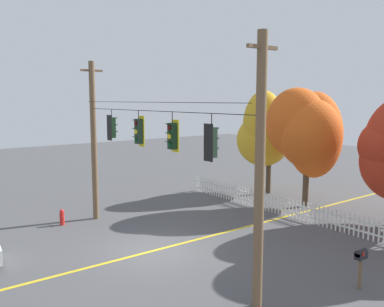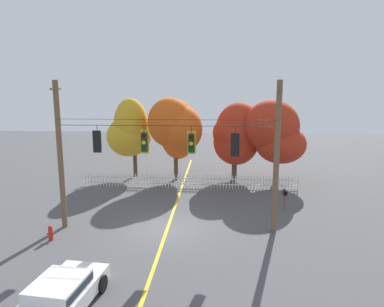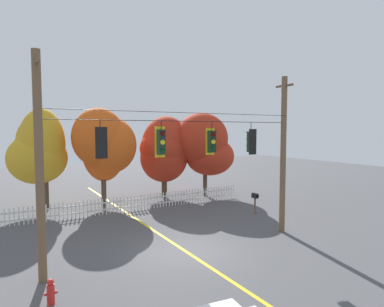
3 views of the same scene
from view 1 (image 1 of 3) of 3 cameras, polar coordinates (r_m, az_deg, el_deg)
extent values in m
plane|color=#4C4C4F|center=(16.73, -5.20, -13.28)|extent=(80.00, 80.00, 0.00)
cube|color=gold|center=(16.73, -5.20, -13.27)|extent=(0.16, 36.00, 0.01)
cylinder|color=brown|center=(20.68, -13.49, 1.62)|extent=(0.28, 0.28, 7.76)
cylinder|color=brown|center=(11.49, 9.38, -2.86)|extent=(0.28, 0.28, 7.76)
cube|color=brown|center=(20.63, -13.79, 11.14)|extent=(0.10, 1.10, 0.10)
cube|color=brown|center=(11.39, 9.76, 14.39)|extent=(0.10, 1.10, 0.10)
cylinder|color=black|center=(15.65, -5.44, 5.91)|extent=(10.91, 0.02, 0.02)
cylinder|color=black|center=(15.52, -6.25, 7.11)|extent=(10.91, 0.02, 0.02)
cylinder|color=black|center=(18.74, -11.12, 5.50)|extent=(0.03, 0.03, 0.36)
cube|color=black|center=(18.72, -11.43, 3.53)|extent=(0.43, 0.02, 1.14)
cube|color=black|center=(18.78, -11.07, 3.55)|extent=(0.30, 0.24, 0.92)
cylinder|color=#410706|center=(18.82, -10.72, 4.50)|extent=(0.20, 0.03, 0.20)
cube|color=black|center=(18.83, -10.61, 4.86)|extent=(0.22, 0.12, 0.06)
cylinder|color=yellow|center=(18.84, -10.70, 3.58)|extent=(0.20, 0.03, 0.20)
cube|color=black|center=(18.85, -10.59, 3.93)|extent=(0.22, 0.12, 0.06)
cylinder|color=#073513|center=(18.86, -10.68, 2.65)|extent=(0.20, 0.03, 0.20)
cube|color=black|center=(18.87, -10.56, 3.01)|extent=(0.22, 0.12, 0.06)
cylinder|color=black|center=(16.62, -7.46, 5.38)|extent=(0.03, 0.03, 0.34)
cube|color=yellow|center=(16.72, -7.03, 3.10)|extent=(0.43, 0.02, 1.24)
cube|color=#1E3323|center=(16.65, -7.42, 3.08)|extent=(0.30, 0.24, 1.00)
cylinder|color=#410706|center=(16.56, -7.84, 4.20)|extent=(0.20, 0.03, 0.20)
cube|color=#1E3323|center=(16.54, -7.99, 4.59)|extent=(0.22, 0.12, 0.06)
cylinder|color=yellow|center=(16.59, -7.82, 3.05)|extent=(0.20, 0.03, 0.20)
cube|color=#1E3323|center=(16.56, -7.97, 3.44)|extent=(0.22, 0.12, 0.06)
cylinder|color=#073513|center=(16.62, -7.80, 1.90)|extent=(0.20, 0.03, 0.20)
cube|color=#1E3323|center=(16.58, -7.95, 2.29)|extent=(0.22, 0.12, 0.06)
cylinder|color=black|center=(14.58, -2.76, 5.04)|extent=(0.03, 0.03, 0.39)
cube|color=yellow|center=(14.70, -2.33, 2.46)|extent=(0.43, 0.02, 1.17)
cube|color=black|center=(14.62, -2.75, 2.43)|extent=(0.30, 0.24, 0.94)
cylinder|color=#410706|center=(14.52, -3.20, 3.64)|extent=(0.20, 0.03, 0.20)
cube|color=black|center=(14.49, -3.35, 4.08)|extent=(0.22, 0.12, 0.06)
cylinder|color=yellow|center=(14.55, -3.19, 2.40)|extent=(0.20, 0.03, 0.20)
cube|color=black|center=(14.51, -3.34, 2.85)|extent=(0.22, 0.12, 0.06)
cylinder|color=#073513|center=(14.58, -3.18, 1.18)|extent=(0.20, 0.03, 0.20)
cube|color=black|center=(14.54, -3.33, 1.62)|extent=(0.22, 0.12, 0.06)
cylinder|color=black|center=(12.84, 2.75, 4.63)|extent=(0.03, 0.03, 0.43)
cube|color=black|center=(12.81, 2.28, 1.52)|extent=(0.43, 0.02, 1.18)
cube|color=#1E3323|center=(12.89, 2.73, 1.56)|extent=(0.30, 0.24, 0.96)
cylinder|color=#410706|center=(12.95, 3.20, 3.00)|extent=(0.20, 0.03, 0.20)
cube|color=#1E3323|center=(12.97, 3.35, 3.51)|extent=(0.22, 0.12, 0.06)
cylinder|color=yellow|center=(12.98, 3.19, 1.59)|extent=(0.20, 0.03, 0.20)
cube|color=#1E3323|center=(13.00, 3.34, 2.11)|extent=(0.22, 0.12, 0.06)
cylinder|color=#073513|center=(13.02, 3.18, 0.20)|extent=(0.20, 0.03, 0.20)
cube|color=#1E3323|center=(13.03, 3.33, 0.72)|extent=(0.22, 0.12, 0.06)
cube|color=white|center=(26.88, 0.63, -4.17)|extent=(0.06, 0.04, 0.99)
cube|color=white|center=(26.70, 0.92, -4.24)|extent=(0.06, 0.04, 0.99)
cube|color=white|center=(26.53, 1.22, -4.32)|extent=(0.06, 0.04, 0.99)
cube|color=white|center=(26.36, 1.53, -4.40)|extent=(0.06, 0.04, 0.99)
cube|color=white|center=(26.19, 1.84, -4.48)|extent=(0.06, 0.04, 0.99)
cube|color=white|center=(26.01, 2.15, -4.56)|extent=(0.06, 0.04, 0.99)
cube|color=white|center=(25.84, 2.47, -4.65)|extent=(0.06, 0.04, 0.99)
cube|color=white|center=(25.67, 2.79, -4.73)|extent=(0.06, 0.04, 0.99)
cube|color=white|center=(25.51, 3.11, -4.81)|extent=(0.06, 0.04, 0.99)
cube|color=white|center=(25.34, 3.44, -4.90)|extent=(0.06, 0.04, 0.99)
cube|color=white|center=(25.17, 3.78, -4.99)|extent=(0.06, 0.04, 0.99)
cube|color=white|center=(25.01, 4.12, -5.07)|extent=(0.06, 0.04, 0.99)
cube|color=white|center=(24.84, 4.46, -5.16)|extent=(0.06, 0.04, 0.99)
cube|color=white|center=(24.68, 4.81, -5.25)|extent=(0.06, 0.04, 0.99)
cube|color=white|center=(24.51, 5.16, -5.34)|extent=(0.06, 0.04, 0.99)
cube|color=white|center=(24.35, 5.52, -5.43)|extent=(0.06, 0.04, 0.99)
cube|color=white|center=(24.19, 5.88, -5.52)|extent=(0.06, 0.04, 0.99)
cube|color=white|center=(24.03, 6.25, -5.62)|extent=(0.06, 0.04, 0.99)
cube|color=white|center=(23.87, 6.62, -5.71)|extent=(0.06, 0.04, 0.99)
cube|color=white|center=(23.71, 7.00, -5.80)|extent=(0.06, 0.04, 0.99)
cube|color=white|center=(23.56, 7.38, -5.90)|extent=(0.06, 0.04, 0.99)
cube|color=white|center=(23.40, 7.77, -6.00)|extent=(0.06, 0.04, 0.99)
cube|color=white|center=(23.25, 8.16, -6.10)|extent=(0.06, 0.04, 0.99)
cube|color=white|center=(23.09, 8.56, -6.20)|extent=(0.06, 0.04, 0.99)
cube|color=white|center=(22.94, 8.97, -6.30)|extent=(0.06, 0.04, 0.99)
cube|color=white|center=(22.79, 9.38, -6.40)|extent=(0.06, 0.04, 0.99)
cube|color=white|center=(22.64, 9.79, -6.50)|extent=(0.06, 0.04, 0.99)
cube|color=white|center=(22.49, 10.21, -6.60)|extent=(0.06, 0.04, 0.99)
cube|color=white|center=(22.35, 10.64, -6.71)|extent=(0.06, 0.04, 0.99)
cube|color=white|center=(22.20, 11.07, -6.81)|extent=(0.06, 0.04, 0.99)
cube|color=white|center=(22.06, 11.51, -6.92)|extent=(0.06, 0.04, 0.99)
cube|color=white|center=(21.91, 11.96, -7.03)|extent=(0.06, 0.04, 0.99)
cube|color=white|center=(21.77, 12.41, -7.13)|extent=(0.06, 0.04, 0.99)
cube|color=white|center=(21.63, 12.86, -7.24)|extent=(0.06, 0.04, 0.99)
cube|color=white|center=(21.49, 13.33, -7.35)|extent=(0.06, 0.04, 0.99)
cube|color=white|center=(21.36, 13.80, -7.46)|extent=(0.06, 0.04, 0.99)
cube|color=white|center=(21.22, 14.27, -7.58)|extent=(0.06, 0.04, 0.99)
cube|color=white|center=(21.09, 14.75, -7.69)|extent=(0.06, 0.04, 0.99)
cube|color=white|center=(20.95, 15.24, -7.80)|extent=(0.06, 0.04, 0.99)
cube|color=white|center=(20.82, 15.74, -7.92)|extent=(0.06, 0.04, 0.99)
cube|color=white|center=(20.69, 16.24, -8.03)|extent=(0.06, 0.04, 0.99)
cube|color=white|center=(20.56, 16.74, -8.15)|extent=(0.06, 0.04, 0.99)
cube|color=white|center=(20.44, 17.26, -8.27)|extent=(0.06, 0.04, 0.99)
cube|color=white|center=(20.31, 17.78, -8.38)|extent=(0.06, 0.04, 0.99)
cube|color=white|center=(20.19, 18.31, -8.50)|extent=(0.06, 0.04, 0.99)
cube|color=white|center=(20.07, 18.84, -8.62)|extent=(0.06, 0.04, 0.99)
cube|color=white|center=(19.95, 19.38, -8.74)|extent=(0.06, 0.04, 0.99)
cube|color=white|center=(19.83, 19.93, -8.86)|extent=(0.06, 0.04, 0.99)
cube|color=white|center=(19.72, 20.49, -8.98)|extent=(0.06, 0.04, 0.99)
cube|color=white|center=(19.61, 21.05, -9.11)|extent=(0.06, 0.04, 0.99)
cube|color=white|center=(19.49, 21.62, -9.23)|extent=(0.06, 0.04, 0.99)
cube|color=white|center=(19.38, 22.19, -9.35)|extent=(0.06, 0.04, 0.99)
cube|color=white|center=(19.28, 22.77, -9.47)|extent=(0.06, 0.04, 0.99)
cube|color=white|center=(19.17, 23.36, -9.60)|extent=(0.06, 0.04, 0.99)
cube|color=white|center=(19.07, 23.96, -9.72)|extent=(0.06, 0.04, 0.99)
cube|color=white|center=(18.97, 24.56, -9.85)|extent=(0.06, 0.04, 0.99)
cube|color=white|center=(18.87, 25.17, -9.97)|extent=(0.06, 0.04, 0.99)
cube|color=white|center=(21.36, 14.07, -8.02)|extent=(16.01, 0.03, 0.08)
cube|color=white|center=(21.26, 14.10, -6.94)|extent=(16.01, 0.03, 0.08)
cylinder|color=#473828|center=(26.50, 10.58, -2.79)|extent=(0.32, 0.32, 2.51)
ellipsoid|color=gold|center=(26.42, 9.79, 1.80)|extent=(3.62, 2.97, 3.26)
ellipsoid|color=gold|center=(25.99, 9.91, 3.77)|extent=(2.77, 2.39, 4.42)
ellipsoid|color=gold|center=(26.70, 10.89, 4.05)|extent=(2.65, 2.47, 3.34)
cylinder|color=#473828|center=(23.65, 15.53, -4.04)|extent=(0.33, 0.33, 2.61)
ellipsoid|color=#DB5619|center=(23.49, 16.64, 2.48)|extent=(3.04, 3.00, 4.74)
ellipsoid|color=#DB5619|center=(22.72, 16.02, 2.68)|extent=(3.45, 3.29, 3.77)
ellipsoid|color=#DB5619|center=(23.08, 14.32, 4.12)|extent=(3.48, 3.09, 3.84)
cube|color=white|center=(16.42, -25.05, -12.34)|extent=(0.20, 0.06, 0.10)
cylinder|color=red|center=(20.70, -17.61, -8.64)|extent=(0.22, 0.22, 0.60)
sphere|color=red|center=(20.60, -17.66, -7.66)|extent=(0.20, 0.20, 0.20)
cylinder|color=red|center=(20.83, -17.76, -8.46)|extent=(0.08, 0.08, 0.08)
cylinder|color=red|center=(20.55, -17.48, -8.66)|extent=(0.08, 0.08, 0.08)
cube|color=brown|center=(14.43, 22.31, -15.23)|extent=(0.08, 0.08, 0.98)
cube|color=black|center=(14.21, 22.44, -12.99)|extent=(0.22, 0.44, 0.20)
cylinder|color=black|center=(14.18, 22.46, -12.62)|extent=(0.22, 0.44, 0.22)
cube|color=red|center=(14.03, 22.71, -12.80)|extent=(0.02, 0.08, 0.12)
camera|label=2|loc=(14.53, -79.68, 7.56)|focal=33.67mm
camera|label=3|loc=(20.33, -47.91, 2.80)|focal=31.08mm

